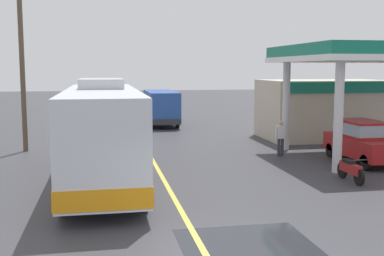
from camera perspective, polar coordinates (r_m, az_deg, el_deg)
name	(u,v)px	position (r m, az deg, el deg)	size (l,w,h in m)	color
ground	(138,135)	(29.78, -6.41, -0.78)	(120.00, 120.00, 0.00)	#38383D
lane_divider_stripe	(146,147)	(24.85, -5.55, -2.33)	(0.16, 50.00, 0.01)	#D8CC4C
wet_puddle_patch	(251,249)	(11.25, 7.00, -14.12)	(3.11, 3.23, 0.01)	#26282D
coach_bus_main	(102,134)	(17.53, -10.64, -0.70)	(2.60, 11.04, 3.69)	silver
gas_station_roadside	(340,95)	(27.19, 17.28, 3.76)	(9.10, 11.95, 5.10)	#147259
car_at_pump	(363,139)	(22.03, 19.69, -1.27)	(1.70, 4.20, 1.82)	maroon
minibus_opposing_lane	(161,105)	(34.59, -3.72, 2.79)	(2.04, 6.13, 2.44)	#264C9E
motorcycle_parked_forecourt	(350,170)	(18.21, 18.37, -4.73)	(0.55, 1.80, 0.92)	black
pedestrian_near_pump	(281,136)	(22.67, 10.55, -0.95)	(0.55, 0.22, 1.66)	#33333F
car_trailing_behind_bus	(109,113)	(33.73, -9.82, 1.81)	(1.70, 4.20, 1.82)	maroon
utility_pole_roadside	(22,60)	(24.73, -19.63, 7.69)	(1.80, 0.24, 8.62)	brown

